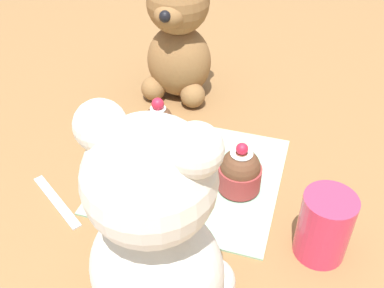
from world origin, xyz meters
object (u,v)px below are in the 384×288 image
teddy_bear_tan (178,37)px  saucer_plate (160,140)px  cupcake_near_cream_bear (240,171)px  teaspoon (56,201)px  cupcake_near_tan_bear (159,123)px  juice_glass (324,226)px  teddy_bear_cream (156,238)px

teddy_bear_tan → saucer_plate: size_ratio=2.93×
cupcake_near_cream_bear → saucer_plate: size_ratio=0.97×
teaspoon → cupcake_near_tan_bear: bearing=-85.9°
cupcake_near_tan_bear → juice_glass: 0.28m
teddy_bear_tan → cupcake_near_cream_bear: (-0.15, 0.21, -0.07)m
cupcake_near_tan_bear → teaspoon: (0.09, 0.15, -0.04)m
cupcake_near_tan_bear → teddy_bear_tan: bearing=-83.0°
cupcake_near_cream_bear → teaspoon: (0.22, 0.09, -0.03)m
cupcake_near_tan_bear → saucer_plate: bearing=0.0°
teddy_bear_cream → juice_glass: size_ratio=2.94×
cupcake_near_tan_bear → juice_glass: juice_glass is taller
saucer_plate → juice_glass: 0.28m
teddy_bear_tan → juice_glass: (-0.26, 0.28, -0.06)m
teddy_bear_cream → cupcake_near_tan_bear: 0.28m
cupcake_near_tan_bear → teaspoon: size_ratio=0.62×
saucer_plate → teaspoon: size_ratio=0.65×
saucer_plate → juice_glass: (-0.24, 0.13, 0.03)m
cupcake_near_cream_bear → juice_glass: size_ratio=0.86×
teddy_bear_tan → teaspoon: teddy_bear_tan is taller
cupcake_near_cream_bear → saucer_plate: bearing=-24.1°
saucer_plate → teaspoon: 0.18m
teddy_bear_tan → cupcake_near_cream_bear: teddy_bear_tan is taller
teddy_bear_tan → cupcake_near_tan_bear: bearing=-82.0°
teddy_bear_tan → juice_glass: teddy_bear_tan is taller
teddy_bear_tan → teaspoon: 0.32m
cupcake_near_tan_bear → teaspoon: 0.18m
teddy_bear_cream → cupcake_near_tan_bear: bearing=-64.4°
teddy_bear_tan → teaspoon: (0.07, 0.30, -0.10)m
saucer_plate → cupcake_near_tan_bear: size_ratio=1.06×
cupcake_near_cream_bear → teaspoon: bearing=22.6°
teddy_bear_cream → teddy_bear_tan: teddy_bear_cream is taller
teddy_bear_cream → cupcake_near_tan_bear: teddy_bear_cream is taller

